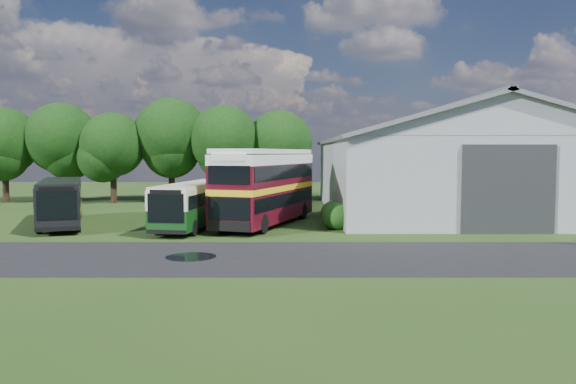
{
  "coord_description": "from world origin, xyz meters",
  "views": [
    {
      "loc": [
        2.68,
        -27.13,
        4.53
      ],
      "look_at": [
        2.75,
        8.0,
        2.08
      ],
      "focal_mm": 35.0,
      "sensor_mm": 36.0,
      "label": 1
    }
  ],
  "objects_px": {
    "storage_shed": "(447,158)",
    "bus_maroon_double": "(266,187)",
    "bus_green_single": "(195,204)",
    "bus_dark_single": "(61,201)"
  },
  "relations": [
    {
      "from": "storage_shed",
      "to": "bus_green_single",
      "type": "bearing_deg",
      "value": -152.85
    },
    {
      "from": "bus_green_single",
      "to": "bus_dark_single",
      "type": "relative_size",
      "value": 0.97
    },
    {
      "from": "bus_dark_single",
      "to": "bus_green_single",
      "type": "bearing_deg",
      "value": -26.41
    },
    {
      "from": "storage_shed",
      "to": "bus_green_single",
      "type": "height_order",
      "value": "storage_shed"
    },
    {
      "from": "storage_shed",
      "to": "bus_maroon_double",
      "type": "height_order",
      "value": "storage_shed"
    },
    {
      "from": "bus_green_single",
      "to": "bus_dark_single",
      "type": "xyz_separation_m",
      "value": [
        -8.58,
        0.99,
        0.05
      ]
    },
    {
      "from": "storage_shed",
      "to": "bus_dark_single",
      "type": "height_order",
      "value": "storage_shed"
    },
    {
      "from": "storage_shed",
      "to": "bus_maroon_double",
      "type": "bearing_deg",
      "value": -149.41
    },
    {
      "from": "bus_maroon_double",
      "to": "bus_dark_single",
      "type": "height_order",
      "value": "bus_maroon_double"
    },
    {
      "from": "bus_green_single",
      "to": "storage_shed",
      "type": "bearing_deg",
      "value": 36.02
    }
  ]
}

